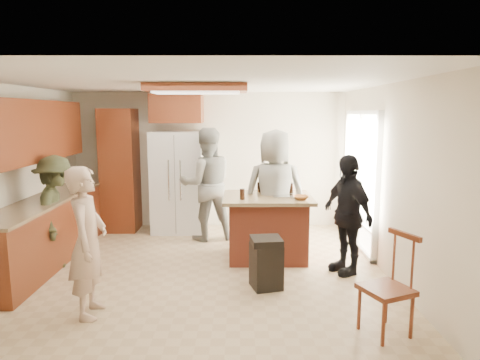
{
  "coord_description": "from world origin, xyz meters",
  "views": [
    {
      "loc": [
        0.54,
        -5.45,
        2.12
      ],
      "look_at": [
        0.56,
        0.74,
        1.15
      ],
      "focal_mm": 32.0,
      "sensor_mm": 36.0,
      "label": 1
    }
  ],
  "objects_px": {
    "kitchen_island": "(267,226)",
    "trash_bin": "(266,262)",
    "person_counter": "(57,211)",
    "person_side_right": "(347,214)",
    "person_behind_left": "(207,184)",
    "spindle_chair": "(388,289)",
    "person_behind_right": "(275,193)",
    "person_front_left": "(88,242)",
    "refrigerator": "(178,182)"
  },
  "relations": [
    {
      "from": "kitchen_island",
      "to": "trash_bin",
      "type": "distance_m",
      "value": 1.11
    },
    {
      "from": "person_counter",
      "to": "person_side_right",
      "type": "bearing_deg",
      "value": -106.07
    },
    {
      "from": "kitchen_island",
      "to": "trash_bin",
      "type": "bearing_deg",
      "value": -94.37
    },
    {
      "from": "person_behind_left",
      "to": "spindle_chair",
      "type": "bearing_deg",
      "value": 108.52
    },
    {
      "from": "person_side_right",
      "to": "person_counter",
      "type": "height_order",
      "value": "person_side_right"
    },
    {
      "from": "person_behind_right",
      "to": "kitchen_island",
      "type": "distance_m",
      "value": 0.51
    },
    {
      "from": "person_counter",
      "to": "kitchen_island",
      "type": "xyz_separation_m",
      "value": [
        2.95,
        0.3,
        -0.3
      ]
    },
    {
      "from": "person_behind_left",
      "to": "person_behind_right",
      "type": "xyz_separation_m",
      "value": [
        1.07,
        -0.8,
        0.0
      ]
    },
    {
      "from": "person_counter",
      "to": "spindle_chair",
      "type": "xyz_separation_m",
      "value": [
        3.96,
        -1.91,
        -0.32
      ]
    },
    {
      "from": "spindle_chair",
      "to": "person_behind_right",
      "type": "bearing_deg",
      "value": 110.58
    },
    {
      "from": "person_behind_left",
      "to": "spindle_chair",
      "type": "relative_size",
      "value": 1.9
    },
    {
      "from": "person_front_left",
      "to": "kitchen_island",
      "type": "relative_size",
      "value": 1.24
    },
    {
      "from": "person_behind_right",
      "to": "person_side_right",
      "type": "bearing_deg",
      "value": 142.12
    },
    {
      "from": "person_behind_right",
      "to": "refrigerator",
      "type": "distance_m",
      "value": 2.09
    },
    {
      "from": "person_side_right",
      "to": "kitchen_island",
      "type": "relative_size",
      "value": 1.24
    },
    {
      "from": "person_behind_left",
      "to": "refrigerator",
      "type": "distance_m",
      "value": 0.75
    },
    {
      "from": "person_behind_right",
      "to": "person_side_right",
      "type": "xyz_separation_m",
      "value": [
        0.89,
        -0.75,
        -0.15
      ]
    },
    {
      "from": "person_behind_left",
      "to": "person_side_right",
      "type": "distance_m",
      "value": 2.51
    },
    {
      "from": "person_front_left",
      "to": "trash_bin",
      "type": "distance_m",
      "value": 2.08
    },
    {
      "from": "person_behind_left",
      "to": "person_front_left",
      "type": "bearing_deg",
      "value": 56.31
    },
    {
      "from": "person_behind_left",
      "to": "trash_bin",
      "type": "relative_size",
      "value": 2.99
    },
    {
      "from": "person_behind_left",
      "to": "person_counter",
      "type": "distance_m",
      "value": 2.37
    },
    {
      "from": "spindle_chair",
      "to": "refrigerator",
      "type": "bearing_deg",
      "value": 124.38
    },
    {
      "from": "person_front_left",
      "to": "trash_bin",
      "type": "relative_size",
      "value": 2.52
    },
    {
      "from": "person_counter",
      "to": "spindle_chair",
      "type": "distance_m",
      "value": 4.41
    },
    {
      "from": "person_side_right",
      "to": "person_counter",
      "type": "relative_size",
      "value": 1.03
    },
    {
      "from": "refrigerator",
      "to": "spindle_chair",
      "type": "bearing_deg",
      "value": -55.62
    },
    {
      "from": "refrigerator",
      "to": "person_behind_left",
      "type": "bearing_deg",
      "value": -42.48
    },
    {
      "from": "person_front_left",
      "to": "person_behind_right",
      "type": "height_order",
      "value": "person_behind_right"
    },
    {
      "from": "person_front_left",
      "to": "person_counter",
      "type": "height_order",
      "value": "person_front_left"
    },
    {
      "from": "person_behind_left",
      "to": "spindle_chair",
      "type": "distance_m",
      "value": 3.77
    },
    {
      "from": "person_behind_right",
      "to": "person_front_left",
      "type": "bearing_deg",
      "value": 45.02
    },
    {
      "from": "refrigerator",
      "to": "kitchen_island",
      "type": "distance_m",
      "value": 2.16
    },
    {
      "from": "person_side_right",
      "to": "spindle_chair",
      "type": "height_order",
      "value": "person_side_right"
    },
    {
      "from": "person_counter",
      "to": "kitchen_island",
      "type": "bearing_deg",
      "value": -96.27
    },
    {
      "from": "refrigerator",
      "to": "person_behind_right",
      "type": "bearing_deg",
      "value": -38.79
    },
    {
      "from": "refrigerator",
      "to": "spindle_chair",
      "type": "relative_size",
      "value": 1.81
    },
    {
      "from": "trash_bin",
      "to": "kitchen_island",
      "type": "bearing_deg",
      "value": 85.63
    },
    {
      "from": "person_front_left",
      "to": "refrigerator",
      "type": "bearing_deg",
      "value": -11.91
    },
    {
      "from": "person_counter",
      "to": "person_behind_left",
      "type": "bearing_deg",
      "value": -69.55
    },
    {
      "from": "person_counter",
      "to": "spindle_chair",
      "type": "bearing_deg",
      "value": -127.79
    },
    {
      "from": "person_counter",
      "to": "refrigerator",
      "type": "bearing_deg",
      "value": -50.96
    },
    {
      "from": "person_behind_left",
      "to": "spindle_chair",
      "type": "xyz_separation_m",
      "value": [
        1.97,
        -3.18,
        -0.49
      ]
    },
    {
      "from": "person_front_left",
      "to": "person_behind_left",
      "type": "relative_size",
      "value": 0.84
    },
    {
      "from": "person_behind_left",
      "to": "person_counter",
      "type": "height_order",
      "value": "person_behind_left"
    },
    {
      "from": "person_side_right",
      "to": "trash_bin",
      "type": "height_order",
      "value": "person_side_right"
    },
    {
      "from": "person_front_left",
      "to": "refrigerator",
      "type": "xyz_separation_m",
      "value": [
        0.48,
        3.28,
        0.11
      ]
    },
    {
      "from": "person_side_right",
      "to": "refrigerator",
      "type": "distance_m",
      "value": 3.26
    },
    {
      "from": "person_behind_left",
      "to": "person_side_right",
      "type": "bearing_deg",
      "value": 128.58
    },
    {
      "from": "kitchen_island",
      "to": "person_behind_right",
      "type": "bearing_deg",
      "value": 54.71
    }
  ]
}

